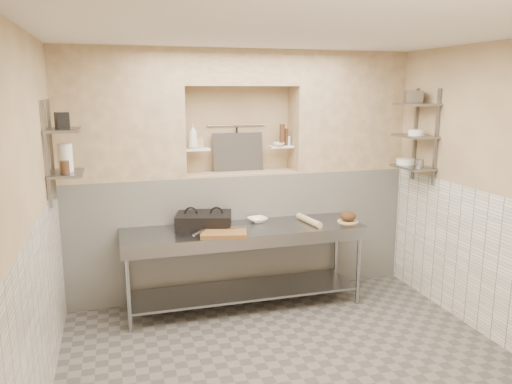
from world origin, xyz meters
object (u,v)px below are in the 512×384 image
object	(u,v)px
bottle_soap	(193,136)
panini_press	(204,220)
bread_loaf	(348,216)
bowl_alcove	(279,144)
prep_table	(244,251)
mixing_bowl	(258,220)
cutting_board	(224,233)
jug_left	(66,158)
rolling_pin	(309,220)

from	to	relation	value
bottle_soap	panini_press	bearing A→B (deg)	-84.53
bread_loaf	bowl_alcove	xyz separation A→B (m)	(-0.63, 0.59, 0.77)
prep_table	mixing_bowl	bearing A→B (deg)	43.77
bread_loaf	bottle_soap	size ratio (longest dim) A/B	0.64
cutting_board	jug_left	world-z (taller)	jug_left
mixing_bowl	bowl_alcove	bearing A→B (deg)	42.21
cutting_board	bowl_alcove	world-z (taller)	bowl_alcove
cutting_board	rolling_pin	xyz separation A→B (m)	(1.01, 0.18, 0.01)
prep_table	bread_loaf	size ratio (longest dim) A/B	14.62
mixing_bowl	bottle_soap	world-z (taller)	bottle_soap
prep_table	cutting_board	distance (m)	0.43
cutting_board	bottle_soap	size ratio (longest dim) A/B	1.68
prep_table	jug_left	xyz separation A→B (m)	(-1.74, -0.11, 1.10)
panini_press	mixing_bowl	distance (m)	0.62
bread_loaf	bowl_alcove	world-z (taller)	bowl_alcove
prep_table	panini_press	distance (m)	0.55
cutting_board	rolling_pin	bearing A→B (deg)	10.03
prep_table	panini_press	size ratio (longest dim) A/B	3.90
prep_table	rolling_pin	size ratio (longest dim) A/B	5.64
bottle_soap	jug_left	size ratio (longest dim) A/B	1.07
mixing_bowl	jug_left	distance (m)	2.13
bottle_soap	jug_left	world-z (taller)	bottle_soap
panini_press	mixing_bowl	bearing A→B (deg)	20.16
bottle_soap	bread_loaf	bearing A→B (deg)	-20.26
panini_press	jug_left	world-z (taller)	jug_left
bread_loaf	bottle_soap	xyz separation A→B (m)	(-1.63, 0.60, 0.88)
cutting_board	mixing_bowl	size ratio (longest dim) A/B	2.21
panini_press	bread_loaf	bearing A→B (deg)	6.88
bread_loaf	mixing_bowl	bearing A→B (deg)	164.13
cutting_board	bowl_alcove	bearing A→B (deg)	40.70
cutting_board	rolling_pin	world-z (taller)	rolling_pin
prep_table	mixing_bowl	distance (m)	0.41
cutting_board	bread_loaf	size ratio (longest dim) A/B	2.62
panini_press	mixing_bowl	size ratio (longest dim) A/B	3.17
prep_table	bowl_alcove	world-z (taller)	bowl_alcove
panini_press	bowl_alcove	distance (m)	1.28
prep_table	rolling_pin	xyz separation A→B (m)	(0.74, -0.02, 0.29)
panini_press	rolling_pin	xyz separation A→B (m)	(1.15, -0.16, -0.04)
panini_press	rolling_pin	bearing A→B (deg)	6.97
panini_press	bowl_alcove	size ratio (longest dim) A/B	4.84
mixing_bowl	jug_left	size ratio (longest dim) A/B	0.81
bread_loaf	jug_left	bearing A→B (deg)	-179.37
prep_table	panini_press	world-z (taller)	panini_press
bread_loaf	bottle_soap	world-z (taller)	bottle_soap
panini_press	bottle_soap	bearing A→B (deg)	110.15
cutting_board	mixing_bowl	bearing A→B (deg)	39.56
rolling_pin	jug_left	distance (m)	2.61
panini_press	prep_table	bearing A→B (deg)	-4.28
panini_press	bowl_alcove	world-z (taller)	bowl_alcove
jug_left	cutting_board	bearing A→B (deg)	-3.25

